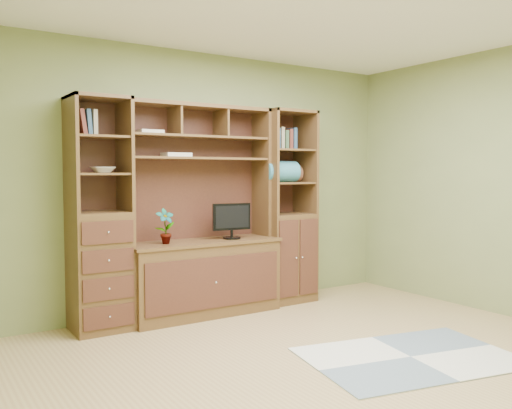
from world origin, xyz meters
TOP-DOWN VIEW (x-y plane):
  - room at (0.00, 0.00)m, footprint 4.60×4.10m
  - center_hutch at (-0.20, 1.73)m, footprint 1.54×0.53m
  - left_tower at (-1.20, 1.77)m, footprint 0.50×0.45m
  - right_tower at (0.82, 1.77)m, footprint 0.55×0.45m
  - rug at (0.52, -0.23)m, footprint 1.73×1.33m
  - monitor at (0.10, 1.70)m, footprint 0.42×0.23m
  - orchid at (-0.61, 1.70)m, footprint 0.17×0.12m
  - magazines at (-0.44, 1.82)m, footprint 0.25×0.18m
  - bowl at (-1.16, 1.77)m, footprint 0.21×0.21m
  - blanket_teal at (0.71, 1.73)m, footprint 0.38×0.22m
  - blanket_red at (0.89, 1.85)m, footprint 0.33×0.19m

SIDE VIEW (x-z plane):
  - rug at x=0.52m, z-range 0.00..0.01m
  - orchid at x=-0.61m, z-range 0.73..1.06m
  - monitor at x=0.10m, z-range 0.73..1.22m
  - center_hutch at x=-0.20m, z-range 0.00..2.05m
  - left_tower at x=-1.20m, z-range 0.00..2.05m
  - right_tower at x=0.82m, z-range 0.00..2.05m
  - room at x=0.00m, z-range -0.02..2.62m
  - blanket_red at x=0.89m, z-range 1.29..1.48m
  - blanket_teal at x=0.71m, z-range 1.29..1.51m
  - bowl at x=-1.16m, z-range 1.39..1.44m
  - magazines at x=-0.44m, z-range 1.54..1.58m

